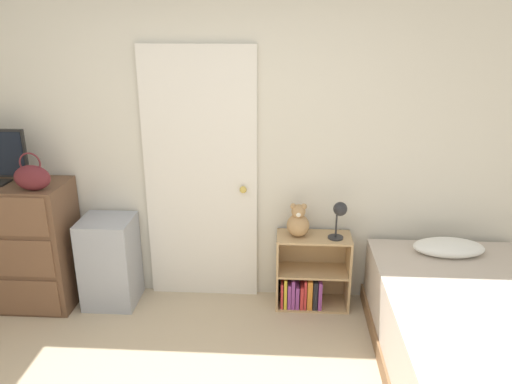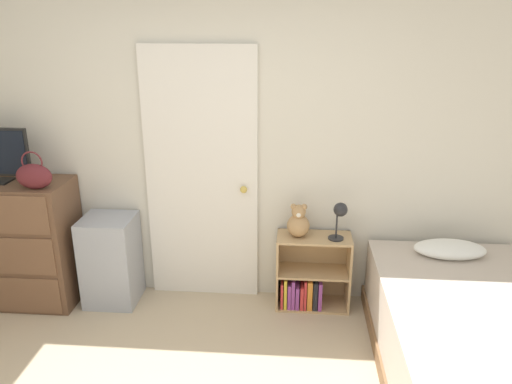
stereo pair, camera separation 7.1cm
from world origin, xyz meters
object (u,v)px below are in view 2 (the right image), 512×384
at_px(storage_bin, 111,260).
at_px(bookshelf, 308,279).
at_px(teddy_bear, 298,222).
at_px(bed, 472,339).
at_px(desk_lamp, 340,213).
at_px(dresser, 12,242).
at_px(handbag, 34,176).

height_order(storage_bin, bookshelf, storage_bin).
xyz_separation_m(teddy_bear, bed, (1.13, -0.77, -0.45)).
xyz_separation_m(storage_bin, desk_lamp, (1.81, 0.01, 0.46)).
bearing_deg(bookshelf, dresser, -177.70).
height_order(dresser, bed, dresser).
relative_size(teddy_bear, bed, 0.15).
bearing_deg(handbag, desk_lamp, 4.84).
bearing_deg(teddy_bear, handbag, -173.19).
xyz_separation_m(handbag, teddy_bear, (1.94, 0.23, -0.40)).
xyz_separation_m(bookshelf, teddy_bear, (-0.09, 0.00, 0.49)).
bearing_deg(desk_lamp, bookshelf, 169.36).
bearing_deg(teddy_bear, bookshelf, -0.22).
xyz_separation_m(desk_lamp, bed, (0.82, -0.72, -0.55)).
xyz_separation_m(handbag, bookshelf, (2.04, 0.23, -0.89)).
bearing_deg(dresser, teddy_bear, 2.40).
bearing_deg(dresser, bookshelf, 2.30).
bearing_deg(bed, bookshelf, 143.51).
distance_m(bookshelf, desk_lamp, 0.63).
bearing_deg(dresser, bed, -11.07).
bearing_deg(storage_bin, bed, -15.14).
bearing_deg(bed, handbag, 170.15).
height_order(handbag, storage_bin, handbag).
relative_size(handbag, storage_bin, 0.39).
height_order(bookshelf, bed, bed).
xyz_separation_m(dresser, storage_bin, (0.79, 0.04, -0.15)).
relative_size(dresser, handbag, 3.57).
bearing_deg(desk_lamp, bed, -41.56).
distance_m(dresser, storage_bin, 0.80).
bearing_deg(desk_lamp, teddy_bear, 172.42).
bearing_deg(bookshelf, teddy_bear, 179.78).
height_order(desk_lamp, bed, desk_lamp).
bearing_deg(handbag, dresser, 158.71).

